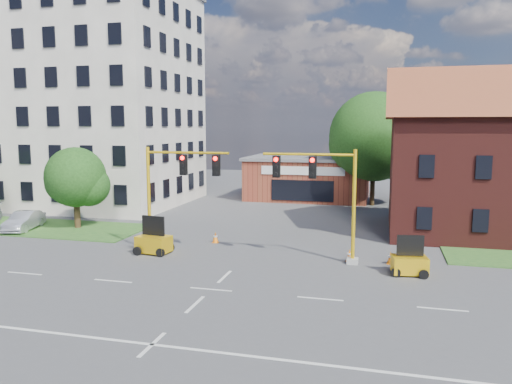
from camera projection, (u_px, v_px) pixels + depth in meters
ground at (211, 289)px, 22.81m from camera, size 120.00×120.00×0.00m
grass_verge_nw at (4, 225)px, 37.35m from camera, size 22.00×6.00×0.08m
lane_markings at (186, 313)px, 19.93m from camera, size 60.00×36.00×0.01m
office_block at (88, 95)px, 47.42m from camera, size 18.40×15.40×20.60m
brick_shop at (309, 177)px, 51.31m from camera, size 12.40×8.40×4.30m
tree_large at (379, 140)px, 46.28m from camera, size 8.73×8.32×10.60m
tree_nw_front at (79, 179)px, 35.90m from camera, size 4.54×4.32×5.93m
signal_mast_west at (174, 186)px, 29.13m from camera, size 5.30×0.60×6.20m
signal_mast_east at (323, 191)px, 26.97m from camera, size 5.30×0.60×6.20m
trailer_west at (154, 242)px, 29.17m from camera, size 2.01×1.48×2.13m
trailer_east at (410, 263)px, 24.98m from camera, size 1.86×1.39×1.93m
cone_a at (149, 246)px, 29.72m from camera, size 0.40×0.40×0.70m
cone_b at (215, 237)px, 31.90m from camera, size 0.40×0.40×0.70m
cone_c at (350, 255)px, 27.49m from camera, size 0.40×0.40×0.70m
cone_d at (391, 258)px, 26.95m from camera, size 0.40×0.40×0.70m
pickup_white at (452, 229)px, 32.41m from camera, size 6.05×4.53×1.53m
sedan_silver_front at (24, 221)px, 35.65m from camera, size 2.37×4.33×1.35m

